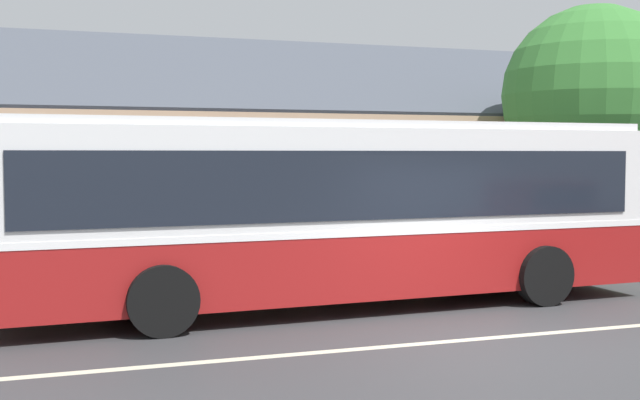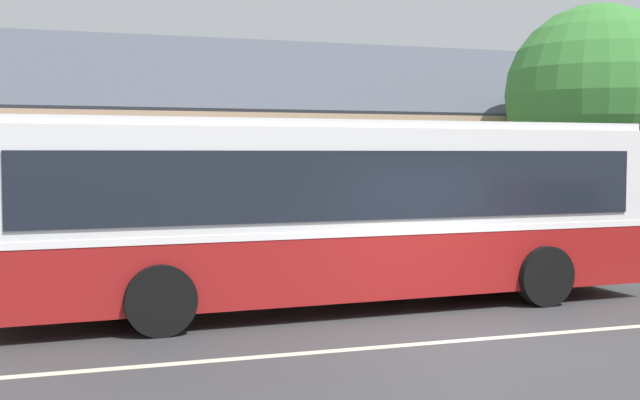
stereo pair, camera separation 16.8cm
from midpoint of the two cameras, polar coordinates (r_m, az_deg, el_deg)
ground_plane at (r=11.26m, az=11.08°, el=-9.66°), size 300.00×300.00×0.00m
sidewalk_far at (r=16.63m, az=0.71°, el=-5.12°), size 60.00×3.00×0.15m
lane_divider_stripe at (r=11.26m, az=11.08°, el=-9.64°), size 60.00×0.16×0.01m
community_building at (r=23.26m, az=-9.26°, el=1.71°), size 23.95×10.19×6.86m
transit_bus at (r=13.17m, az=0.36°, el=-0.53°), size 10.95×3.07×3.03m
street_tree_primary at (r=20.30m, az=18.78°, el=6.65°), size 4.27×4.27×6.04m
bus_stop_sign at (r=17.56m, az=15.44°, el=0.34°), size 0.36×0.07×2.40m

